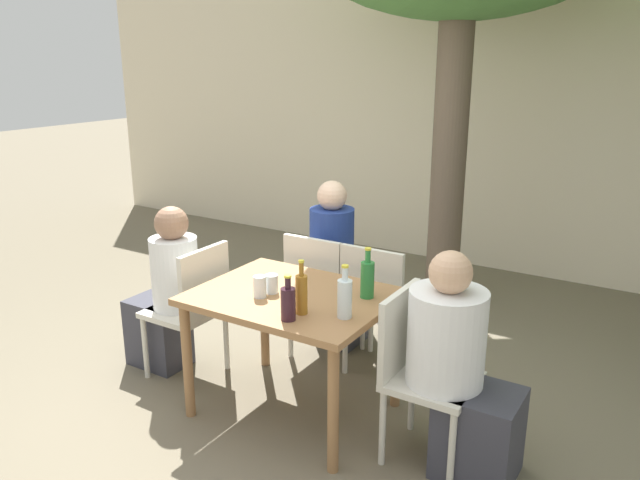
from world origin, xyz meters
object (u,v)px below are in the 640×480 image
Objects in this scene: person_seated_2 at (338,274)px; green_bottle_0 at (367,278)px; person_seated_0 at (166,298)px; patio_chair_3 at (378,302)px; water_bottle_1 at (345,297)px; dining_table_front at (293,310)px; patio_chair_1 at (418,365)px; amber_bottle_3 at (302,293)px; drinking_glass_0 at (260,287)px; patio_chair_2 at (321,289)px; drinking_glass_1 at (272,284)px; wine_bottle_2 at (288,303)px; patio_chair_0 at (193,304)px; person_seated_1 at (460,375)px.

green_bottle_0 is (0.61, -0.73, 0.31)m from person_seated_2.
person_seated_0 is 1.22m from person_seated_2.
water_bottle_1 is at bearing 103.73° from patio_chair_3.
person_seated_0 reaches higher than dining_table_front.
patio_chair_1 is 3.17× the size of water_bottle_1.
drinking_glass_0 is at bearing 168.04° from amber_bottle_3.
patio_chair_2 is (-1.02, 0.67, 0.00)m from patio_chair_1.
drinking_glass_1 is (-0.54, 0.08, -0.06)m from water_bottle_1.
drinking_glass_1 is (-0.12, -0.05, 0.15)m from dining_table_front.
wine_bottle_2 is (-0.23, -0.18, -0.02)m from water_bottle_1.
patio_chair_1 is at bearing 90.00° from patio_chair_0.
person_seated_2 is 4.36× the size of water_bottle_1.
green_bottle_0 reaches higher than water_bottle_1.
patio_chair_0 is at bearing 162.14° from wine_bottle_2.
drinking_glass_1 is (0.92, -0.05, 0.30)m from person_seated_0.
amber_bottle_3 reaches higher than patio_chair_0.
drinking_glass_0 is at bearing -179.29° from water_bottle_1.
person_seated_1 reaches higher than drinking_glass_0.
water_bottle_1 reaches higher than drinking_glass_1.
drinking_glass_1 reaches higher than dining_table_front.
person_seated_2 is at bearing -27.71° from patio_chair_3.
patio_chair_0 is 0.24m from person_seated_0.
water_bottle_1 is (1.21, -0.13, 0.35)m from patio_chair_0.
person_seated_1 is 0.74m from green_bottle_0.
wine_bottle_2 is (-0.04, -0.99, 0.33)m from patio_chair_3.
person_seated_0 is at bearing 170.40° from amber_bottle_3.
amber_bottle_3 is (0.42, -1.12, 0.32)m from person_seated_2.
person_seated_1 is (0.80, -0.67, 0.01)m from patio_chair_3.
person_seated_2 is 11.63× the size of drinking_glass_1.
drinking_glass_0 is (-0.32, 0.18, -0.03)m from wine_bottle_2.
dining_table_front is 3.79× the size of green_bottle_0.
person_seated_1 is at bearing 90.00° from patio_chair_0.
patio_chair_0 is 0.88m from patio_chair_2.
water_bottle_1 is 2.67× the size of drinking_glass_1.
wine_bottle_2 is at bearing -29.02° from drinking_glass_0.
patio_chair_3 is 0.90m from water_bottle_1.
patio_chair_2 is (-0.22, 0.67, -0.14)m from dining_table_front.
patio_chair_0 is 1.07m from amber_bottle_3.
drinking_glass_1 is (0.02, 0.09, -0.01)m from drinking_glass_0.
drinking_glass_1 is at bearing 96.49° from person_seated_2.
amber_bottle_3 is 0.36m from drinking_glass_1.
person_seated_0 is (-1.83, -0.00, -0.01)m from patio_chair_1.
water_bottle_1 is (0.20, -0.80, 0.35)m from patio_chair_3.
drinking_glass_0 is (0.90, -0.14, 0.31)m from person_seated_0.
patio_chair_2 is 1.05m from person_seated_0.
person_seated_0 reaches higher than patio_chair_1.
drinking_glass_0 is (-0.52, -0.32, -0.05)m from green_bottle_0.
person_seated_0 is 1.31m from amber_bottle_3.
drinking_glass_0 is at bearing 95.03° from person_seated_2.
amber_bottle_3 is at bearing -115.90° from green_bottle_0.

